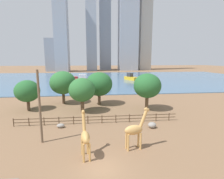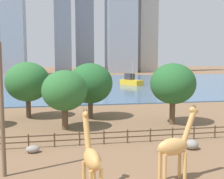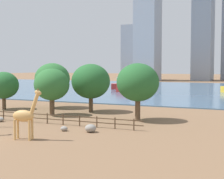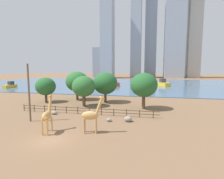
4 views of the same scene
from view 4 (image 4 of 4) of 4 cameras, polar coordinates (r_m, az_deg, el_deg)
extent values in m
plane|color=brown|center=(98.48, 5.50, 1.94)|extent=(400.00, 400.00, 0.00)
cube|color=#476B8C|center=(95.50, 5.29, 1.85)|extent=(180.00, 86.00, 0.20)
cylinder|color=tan|center=(25.21, -20.38, -10.48)|extent=(0.26, 0.26, 1.96)
cylinder|color=tan|center=(24.98, -19.08, -10.58)|extent=(0.26, 0.26, 1.96)
cylinder|color=tan|center=(23.90, -21.84, -11.50)|extent=(0.26, 0.26, 1.96)
cylinder|color=tan|center=(23.66, -20.48, -11.63)|extent=(0.26, 0.26, 1.96)
ellipsoid|color=tan|center=(24.07, -20.56, -8.04)|extent=(1.19, 2.27, 1.13)
cylinder|color=tan|center=(24.84, -19.61, -4.60)|extent=(0.51, 1.08, 2.16)
ellipsoid|color=tan|center=(24.99, -19.39, -2.14)|extent=(0.47, 0.85, 0.66)
cone|color=brown|center=(24.98, -19.60, -1.39)|extent=(0.12, 0.12, 0.21)
cone|color=brown|center=(24.91, -19.23, -1.40)|extent=(0.12, 0.12, 0.21)
cylinder|color=tan|center=(23.45, -5.16, -11.37)|extent=(0.27, 0.27, 1.97)
cylinder|color=tan|center=(22.87, -5.34, -11.84)|extent=(0.27, 0.27, 1.97)
cylinder|color=tan|center=(23.67, -8.90, -11.25)|extent=(0.27, 0.27, 1.97)
cylinder|color=tan|center=(23.10, -9.18, -11.71)|extent=(0.27, 0.27, 1.97)
ellipsoid|color=tan|center=(22.88, -7.20, -8.39)|extent=(2.30, 1.25, 1.14)
cylinder|color=tan|center=(22.44, -4.23, -5.37)|extent=(1.13, 0.54, 2.16)
ellipsoid|color=tan|center=(22.21, -3.29, -2.81)|extent=(0.87, 0.50, 0.67)
cone|color=brown|center=(22.24, -3.27, -1.93)|extent=(0.12, 0.12, 0.21)
cone|color=brown|center=(22.07, -3.31, -2.00)|extent=(0.12, 0.12, 0.21)
cylinder|color=brown|center=(30.11, -25.47, -1.03)|extent=(0.28, 0.28, 9.06)
ellipsoid|color=gray|center=(33.85, -18.37, -7.17)|extent=(1.15, 0.83, 0.62)
ellipsoid|color=gray|center=(27.99, 5.27, -9.52)|extent=(1.22, 1.15, 0.87)
ellipsoid|color=gray|center=(28.02, -0.99, -9.83)|extent=(0.81, 0.71, 0.53)
cylinder|color=#4C3826|center=(38.85, -26.78, -5.27)|extent=(0.14, 0.14, 1.30)
cylinder|color=#4C3826|center=(37.49, -24.06, -5.55)|extent=(0.14, 0.14, 1.30)
cylinder|color=#4C3826|center=(36.21, -21.15, -5.84)|extent=(0.14, 0.14, 1.30)
cylinder|color=#4C3826|center=(35.04, -18.02, -6.12)|extent=(0.14, 0.14, 1.30)
cylinder|color=#4C3826|center=(33.98, -14.69, -6.41)|extent=(0.14, 0.14, 1.30)
cylinder|color=#4C3826|center=(33.04, -11.15, -6.69)|extent=(0.14, 0.14, 1.30)
cylinder|color=#4C3826|center=(32.23, -7.41, -6.96)|extent=(0.14, 0.14, 1.30)
cylinder|color=#4C3826|center=(31.57, -3.50, -7.21)|extent=(0.14, 0.14, 1.30)
cylinder|color=#4C3826|center=(31.05, 0.57, -7.43)|extent=(0.14, 0.14, 1.30)
cylinder|color=#4C3826|center=(30.70, 4.75, -7.62)|extent=(0.14, 0.14, 1.30)
cylinder|color=#4C3826|center=(30.51, 9.02, -7.78)|extent=(0.14, 0.14, 1.30)
cylinder|color=#4C3826|center=(30.49, 13.31, -7.89)|extent=(0.14, 0.14, 1.30)
cube|color=#4C3826|center=(32.33, -8.43, -6.11)|extent=(26.10, 0.08, 0.10)
cube|color=#4C3826|center=(32.45, -8.42, -7.00)|extent=(26.10, 0.08, 0.10)
cylinder|color=brown|center=(43.22, -2.18, -2.67)|extent=(0.65, 0.65, 2.36)
ellipsoid|color=#26602D|center=(42.78, -2.20, 2.04)|extent=(5.95, 5.95, 5.36)
cylinder|color=brown|center=(39.10, -9.13, -3.71)|extent=(0.69, 0.69, 2.42)
ellipsoid|color=#2D6B33|center=(38.65, -9.22, 1.02)|extent=(5.07, 5.07, 4.57)
cylinder|color=brown|center=(47.63, -11.27, -1.79)|extent=(0.65, 0.65, 2.56)
ellipsoid|color=#2D6B33|center=(47.23, -11.37, 2.58)|extent=(5.90, 5.90, 5.31)
cylinder|color=brown|center=(46.40, -20.71, -2.67)|extent=(0.60, 0.60, 2.01)
ellipsoid|color=#26602D|center=(46.03, -20.86, 0.96)|extent=(4.87, 4.87, 4.38)
cylinder|color=brown|center=(36.74, 10.25, -4.11)|extent=(0.68, 0.68, 2.80)
ellipsoid|color=#26602D|center=(36.24, 10.37, 1.48)|extent=(5.49, 5.49, 4.94)
cube|color=#B22D28|center=(92.28, -2.66, 2.27)|extent=(8.61, 5.44, 1.62)
cube|color=silver|center=(92.08, -3.29, 3.37)|extent=(3.40, 2.80, 1.94)
cube|color=#B22D28|center=(81.61, -0.42, 1.69)|extent=(8.31, 3.35, 1.63)
cube|color=silver|center=(81.31, 0.29, 2.94)|extent=(3.04, 2.11, 1.96)
cube|color=gold|center=(86.74, -30.41, 0.92)|extent=(2.38, 6.20, 1.23)
cube|color=#333338|center=(87.19, -30.12, 1.85)|extent=(1.53, 2.25, 1.47)
cube|color=gold|center=(86.70, 16.49, 1.68)|extent=(5.96, 8.22, 1.56)
cube|color=#333338|center=(87.41, 16.20, 2.86)|extent=(2.92, 3.34, 1.87)
cylinder|color=silver|center=(86.15, 16.70, 3.98)|extent=(0.16, 0.16, 5.45)
cube|color=#939EAD|center=(173.99, 19.89, 18.63)|extent=(16.92, 15.30, 90.23)
cube|color=#939EAD|center=(170.82, 7.99, 20.66)|extent=(8.99, 14.81, 98.80)
cube|color=gray|center=(165.99, -4.42, 8.69)|extent=(9.12, 8.49, 27.65)
cube|color=#939EAD|center=(159.60, -1.47, 17.52)|extent=(10.33, 13.07, 75.99)
cube|color=#B7B2A8|center=(182.97, 25.50, 20.17)|extent=(10.82, 12.50, 105.19)
cube|color=#939EAD|center=(180.97, 12.55, 16.68)|extent=(10.80, 10.65, 79.70)
camera|label=1|loc=(12.24, -67.31, 11.80)|focal=28.00mm
camera|label=2|loc=(15.04, -61.62, 1.93)|focal=45.00mm
camera|label=3|loc=(14.69, 124.48, -8.48)|focal=55.00mm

